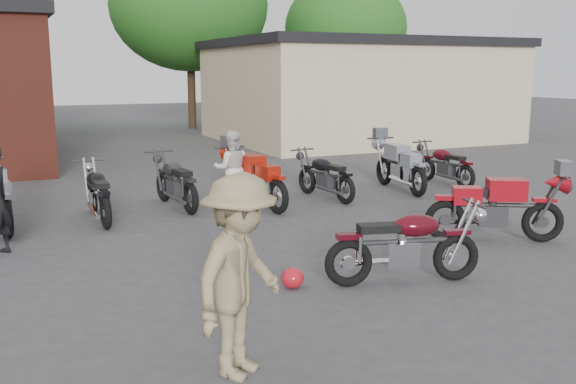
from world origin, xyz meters
name	(u,v)px	position (x,y,z in m)	size (l,w,h in m)	color
ground	(385,281)	(0.00, 0.00, 0.00)	(90.00, 90.00, 0.00)	#39383B
stucco_building	(356,94)	(8.50, 15.00, 1.75)	(10.00, 8.00, 3.50)	tan
tree_2	(190,30)	(4.00, 22.00, 4.40)	(7.04, 7.04, 8.80)	#164B14
tree_3	(345,47)	(12.00, 22.00, 3.80)	(6.08, 6.08, 7.60)	#164B14
vintage_motorcycle	(407,240)	(0.17, -0.19, 0.57)	(1.95, 0.64, 1.13)	#470812
sportbike	(497,204)	(2.65, 0.89, 0.60)	(2.06, 0.68, 1.20)	#A60D19
helmet	(292,278)	(-1.20, 0.24, 0.13)	(0.28, 0.28, 0.26)	red
person_light	(232,169)	(-0.21, 5.15, 0.75)	(0.73, 0.57, 1.50)	silver
person_tan	(240,276)	(-2.58, -1.62, 0.90)	(1.17, 0.67, 1.81)	#91805A
row_bike_2	(98,190)	(-2.80, 4.98, 0.55)	(1.91, 0.63, 1.11)	black
row_bike_3	(175,179)	(-1.25, 5.50, 0.57)	(1.97, 0.65, 1.14)	black
row_bike_4	(254,176)	(0.18, 4.91, 0.61)	(2.11, 0.70, 1.23)	#AD1D0E
row_bike_5	(325,173)	(1.81, 5.05, 0.54)	(1.85, 0.61, 1.07)	black
row_bike_6	(400,163)	(3.77, 5.17, 0.61)	(2.11, 0.70, 1.22)	gray
row_bike_7	(445,163)	(5.11, 5.29, 0.53)	(1.83, 0.60, 1.06)	#480911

